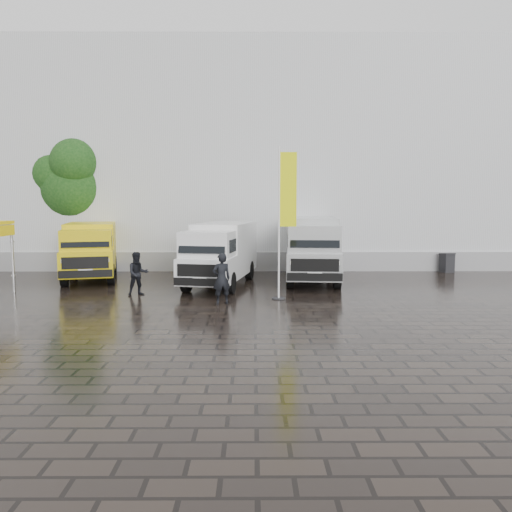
{
  "coord_description": "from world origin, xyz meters",
  "views": [
    {
      "loc": [
        -0.99,
        -17.77,
        3.48
      ],
      "look_at": [
        -0.88,
        2.2,
        1.39
      ],
      "focal_mm": 35.0,
      "sensor_mm": 36.0,
      "label": 1
    }
  ],
  "objects_px": {
    "van_silver": "(312,249)",
    "flagpole": "(284,213)",
    "person_front": "(221,279)",
    "person_tent": "(138,274)",
    "van_white": "(220,255)",
    "van_yellow": "(90,252)",
    "wheelie_bin": "(447,263)"
  },
  "relations": [
    {
      "from": "van_silver",
      "to": "flagpole",
      "type": "bearing_deg",
      "value": -104.59
    },
    {
      "from": "person_front",
      "to": "person_tent",
      "type": "height_order",
      "value": "person_front"
    },
    {
      "from": "van_white",
      "to": "van_yellow",
      "type": "bearing_deg",
      "value": 175.56
    },
    {
      "from": "van_white",
      "to": "wheelie_bin",
      "type": "height_order",
      "value": "van_white"
    },
    {
      "from": "person_front",
      "to": "person_tent",
      "type": "distance_m",
      "value": 3.75
    },
    {
      "from": "flagpole",
      "to": "person_front",
      "type": "relative_size",
      "value": 3.11
    },
    {
      "from": "van_silver",
      "to": "flagpole",
      "type": "height_order",
      "value": "flagpole"
    },
    {
      "from": "person_front",
      "to": "person_tent",
      "type": "bearing_deg",
      "value": -48.72
    },
    {
      "from": "van_yellow",
      "to": "person_tent",
      "type": "height_order",
      "value": "van_yellow"
    },
    {
      "from": "van_silver",
      "to": "person_tent",
      "type": "relative_size",
      "value": 3.97
    },
    {
      "from": "van_silver",
      "to": "wheelie_bin",
      "type": "bearing_deg",
      "value": 26.05
    },
    {
      "from": "person_front",
      "to": "person_tent",
      "type": "xyz_separation_m",
      "value": [
        -3.32,
        1.75,
        -0.06
      ]
    },
    {
      "from": "van_yellow",
      "to": "wheelie_bin",
      "type": "bearing_deg",
      "value": -6.22
    },
    {
      "from": "van_white",
      "to": "person_front",
      "type": "xyz_separation_m",
      "value": [
        0.3,
        -4.1,
        -0.43
      ]
    },
    {
      "from": "wheelie_bin",
      "to": "van_yellow",
      "type": "bearing_deg",
      "value": 171.02
    },
    {
      "from": "wheelie_bin",
      "to": "person_tent",
      "type": "relative_size",
      "value": 0.59
    },
    {
      "from": "van_white",
      "to": "van_silver",
      "type": "bearing_deg",
      "value": 27.13
    },
    {
      "from": "person_front",
      "to": "flagpole",
      "type": "bearing_deg",
      "value": -178.16
    },
    {
      "from": "flagpole",
      "to": "wheelie_bin",
      "type": "bearing_deg",
      "value": 39.23
    },
    {
      "from": "flagpole",
      "to": "person_front",
      "type": "bearing_deg",
      "value": -157.31
    },
    {
      "from": "van_yellow",
      "to": "person_front",
      "type": "bearing_deg",
      "value": -55.81
    },
    {
      "from": "van_white",
      "to": "flagpole",
      "type": "bearing_deg",
      "value": -40.79
    },
    {
      "from": "van_white",
      "to": "van_silver",
      "type": "height_order",
      "value": "van_silver"
    },
    {
      "from": "wheelie_bin",
      "to": "person_tent",
      "type": "distance_m",
      "value": 15.69
    },
    {
      "from": "wheelie_bin",
      "to": "person_front",
      "type": "relative_size",
      "value": 0.55
    },
    {
      "from": "van_yellow",
      "to": "wheelie_bin",
      "type": "height_order",
      "value": "van_yellow"
    },
    {
      "from": "person_tent",
      "to": "flagpole",
      "type": "bearing_deg",
      "value": -32.12
    },
    {
      "from": "van_silver",
      "to": "person_front",
      "type": "distance_m",
      "value": 6.54
    },
    {
      "from": "van_yellow",
      "to": "wheelie_bin",
      "type": "relative_size",
      "value": 5.7
    },
    {
      "from": "van_yellow",
      "to": "person_front",
      "type": "height_order",
      "value": "van_yellow"
    },
    {
      "from": "van_white",
      "to": "flagpole",
      "type": "relative_size",
      "value": 1.1
    },
    {
      "from": "van_silver",
      "to": "van_white",
      "type": "bearing_deg",
      "value": -158.61
    }
  ]
}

